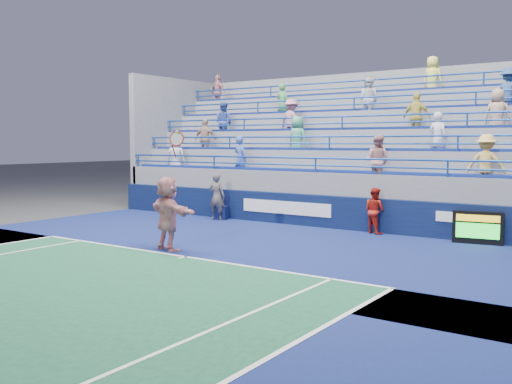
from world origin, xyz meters
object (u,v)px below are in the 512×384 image
Objects in this scene: line_judge at (217,197)px; ball_girl at (375,211)px; tennis_player at (168,213)px; judge_chair at (221,212)px; serve_speed_board at (478,228)px.

line_judge reaches higher than ball_girl.
line_judge is (-2.67, 5.40, -0.12)m from tennis_player.
tennis_player is (2.66, -5.66, 0.71)m from judge_chair.
judge_chair is at bearing -179.95° from serve_speed_board.
ball_girl is (3.42, 5.80, -0.27)m from tennis_player.
judge_chair is 0.28× the size of tennis_player.
line_judge is at bearing -92.05° from judge_chair.
serve_speed_board is 0.78× the size of line_judge.
serve_speed_board is 9.25m from judge_chair.
tennis_player reaches higher than ball_girl.
line_judge reaches higher than judge_chair.
serve_speed_board is 8.70m from tennis_player.
serve_speed_board is at bearing 0.05° from judge_chair.
line_judge is 6.10m from ball_girl.
judge_chair is 0.64m from line_judge.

